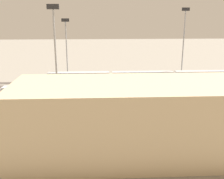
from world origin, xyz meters
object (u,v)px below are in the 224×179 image
Objects in this scene: light_mast_1 at (55,47)px; train_on_track_2 at (158,81)px; light_mast_0 at (184,35)px; train_on_track_0 at (170,76)px; train_on_track_6 at (102,101)px; train_on_track_4 at (114,91)px; maintenance_shed at (133,119)px; light_mast_2 at (66,41)px.

train_on_track_2 is at bearing -142.26° from light_mast_1.
light_mast_1 is at bearing 40.61° from light_mast_0.
train_on_track_6 is at bearing 48.39° from train_on_track_0.
train_on_track_2 reaches higher than train_on_track_4.
train_on_track_4 is at bearing -137.21° from light_mast_1.
maintenance_shed is (-16.43, 20.57, -10.65)m from light_mast_1.
light_mast_2 is (12.72, -33.69, 13.16)m from train_on_track_6.
train_on_track_0 is 1.27× the size of train_on_track_2.
train_on_track_0 is (-22.75, -20.00, 0.00)m from train_on_track_4.
train_on_track_6 is at bearing -160.83° from light_mast_1.
train_on_track_4 is 18.75m from train_on_track_2.
train_on_track_0 is 58.61m from maintenance_shed.
maintenance_shed reaches higher than train_on_track_6.
train_on_track_2 is 2.63× the size of light_mast_1.
maintenance_shed is (-18.08, 58.11, -8.60)m from light_mast_2.
light_mast_0 is at bearing -114.80° from maintenance_shed.
light_mast_0 is 0.64× the size of maintenance_shed.
light_mast_0 is 1.01× the size of light_mast_1.
light_mast_2 is at bearing -54.97° from train_on_track_4.
light_mast_2 is (16.61, -23.69, 13.16)m from train_on_track_4.
light_mast_2 is at bearing -72.72° from maintenance_shed.
train_on_track_0 and train_on_track_6 have the same top height.
light_mast_2 is (39.36, -3.69, 13.16)m from train_on_track_0.
light_mast_0 is (-31.89, -32.99, 15.29)m from train_on_track_6.
light_mast_0 reaches higher than train_on_track_2.
train_on_track_2 is 37.42m from light_mast_2.
light_mast_0 is at bearing -150.34° from train_on_track_0.
maintenance_shed is at bearing 65.20° from light_mast_0.
light_mast_0 reaches higher than train_on_track_6.
train_on_track_6 is 3.34× the size of light_mast_1.
light_mast_1 is at bearing 19.17° from train_on_track_6.
train_on_track_6 is 38.34m from light_mast_2.
light_mast_2 is at bearing -69.32° from train_on_track_6.
train_on_track_6 is 3.32× the size of light_mast_0.
light_mast_2 reaches higher than train_on_track_4.
light_mast_2 is at bearing -87.49° from light_mast_1.
maintenance_shed is at bearing 68.64° from train_on_track_0.
train_on_track_0 is 3.87× the size of light_mast_2.
train_on_track_0 is 16.44m from light_mast_0.
maintenance_shed reaches higher than train_on_track_2.
train_on_track_4 is 34.75m from maintenance_shed.
train_on_track_2 is 2.62× the size of light_mast_0.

